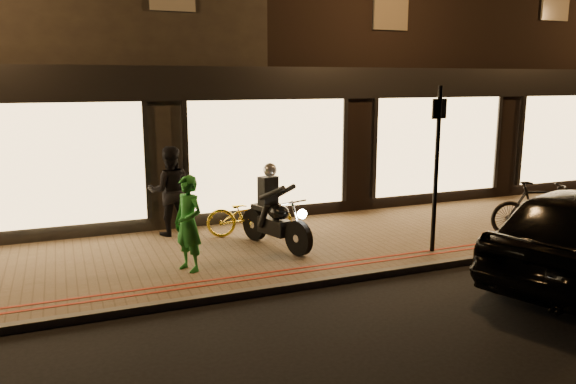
# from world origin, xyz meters

# --- Properties ---
(ground) EXTENTS (90.00, 90.00, 0.00)m
(ground) POSITION_xyz_m (0.00, 0.00, 0.00)
(ground) COLOR black
(ground) RESTS_ON ground
(sidewalk) EXTENTS (50.00, 4.00, 0.12)m
(sidewalk) POSITION_xyz_m (0.00, 2.00, 0.06)
(sidewalk) COLOR brown
(sidewalk) RESTS_ON ground
(kerb_stone) EXTENTS (50.00, 0.14, 0.12)m
(kerb_stone) POSITION_xyz_m (0.00, 0.05, 0.06)
(kerb_stone) COLOR #59544C
(kerb_stone) RESTS_ON ground
(red_kerb_lines) EXTENTS (50.00, 0.26, 0.01)m
(red_kerb_lines) POSITION_xyz_m (0.00, 0.55, 0.12)
(red_kerb_lines) COLOR maroon
(red_kerb_lines) RESTS_ON sidewalk
(building_row) EXTENTS (48.00, 10.11, 8.50)m
(building_row) POSITION_xyz_m (-0.00, 8.99, 4.25)
(building_row) COLOR black
(building_row) RESTS_ON ground
(motorcycle) EXTENTS (0.81, 1.88, 1.59)m
(motorcycle) POSITION_xyz_m (-0.64, 1.97, 0.73)
(motorcycle) COLOR black
(motorcycle) RESTS_ON sidewalk
(sign_post) EXTENTS (0.35, 0.11, 3.00)m
(sign_post) POSITION_xyz_m (1.97, 0.62, 1.80)
(sign_post) COLOR black
(sign_post) RESTS_ON sidewalk
(bicycle_gold) EXTENTS (1.81, 1.06, 0.90)m
(bicycle_gold) POSITION_xyz_m (-0.84, 2.83, 0.57)
(bicycle_gold) COLOR yellow
(bicycle_gold) RESTS_ON sidewalk
(bicycle_dark) EXTENTS (1.92, 1.25, 1.13)m
(bicycle_dark) POSITION_xyz_m (4.52, 0.63, 0.68)
(bicycle_dark) COLOR black
(bicycle_dark) RESTS_ON sidewalk
(person_green) EXTENTS (0.61, 0.69, 1.59)m
(person_green) POSITION_xyz_m (-2.40, 1.26, 0.91)
(person_green) COLOR #1F772A
(person_green) RESTS_ON sidewalk
(person_dark) EXTENTS (0.94, 0.77, 1.81)m
(person_dark) POSITION_xyz_m (-2.27, 3.58, 1.02)
(person_dark) COLOR black
(person_dark) RESTS_ON sidewalk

